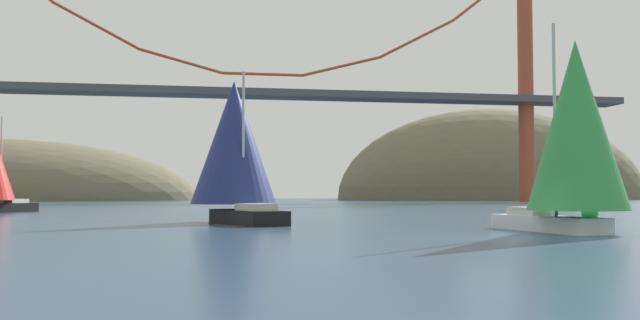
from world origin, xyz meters
TOP-DOWN VIEW (x-y plane):
  - ground_plane at (0.00, 0.00)m, footprint 360.00×360.00m
  - headland_right at (60.00, 135.00)m, footprint 77.29×44.00m
  - suspension_bridge at (0.00, 95.00)m, footprint 133.65×6.00m
  - sailboat_navy_sail at (-8.60, 15.13)m, footprint 6.06×8.55m
  - sailboat_white_mainsail at (36.89, 53.92)m, footprint 9.87×6.73m
  - sailboat_green_sail at (4.74, 2.25)m, footprint 4.59×7.63m
  - channel_buoy at (15.68, 19.37)m, footprint 1.10×1.10m

SIDE VIEW (x-z plane):
  - ground_plane at x=0.00m, z-range 0.00..0.00m
  - headland_right at x=60.00m, z-range -22.10..22.10m
  - channel_buoy at x=15.68m, z-range -0.95..1.69m
  - sailboat_green_sail at x=4.74m, z-range -0.29..8.75m
  - sailboat_navy_sail at x=-8.60m, z-range 0.10..8.46m
  - sailboat_white_mainsail at x=36.89m, z-range -0.40..10.45m
  - suspension_bridge at x=0.00m, z-range -1.88..42.54m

